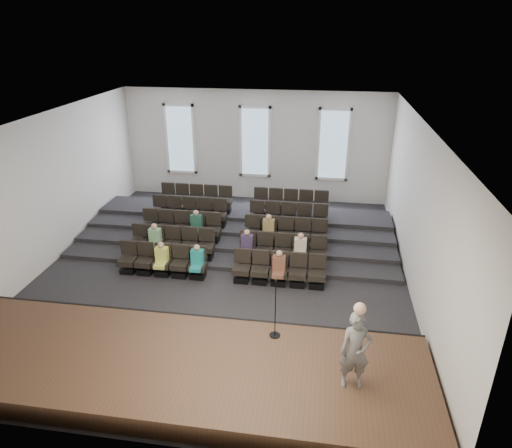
{
  "coord_description": "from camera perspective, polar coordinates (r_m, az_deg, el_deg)",
  "views": [
    {
      "loc": [
        3.11,
        -13.12,
        7.71
      ],
      "look_at": [
        1.03,
        0.5,
        1.56
      ],
      "focal_mm": 32.0,
      "sensor_mm": 36.0,
      "label": 1
    }
  ],
  "objects": [
    {
      "name": "mic_stand",
      "position": [
        11.47,
        2.41,
        -11.82
      ],
      "size": [
        0.28,
        0.28,
        1.65
      ],
      "color": "black",
      "rests_on": "stage"
    },
    {
      "name": "stage",
      "position": [
        11.39,
        -9.86,
        -17.31
      ],
      "size": [
        11.8,
        3.6,
        0.5
      ],
      "primitive_type": "cube",
      "color": "#462A1E",
      "rests_on": "ground"
    },
    {
      "name": "speaker",
      "position": [
        10.1,
        12.3,
        -15.26
      ],
      "size": [
        0.71,
        0.52,
        1.81
      ],
      "primitive_type": "imported",
      "rotation": [
        0.0,
        0.0,
        0.14
      ],
      "color": "#5D5B58",
      "rests_on": "stage"
    },
    {
      "name": "audience",
      "position": [
        15.42,
        -3.88,
        -2.56
      ],
      "size": [
        5.45,
        2.64,
        1.1
      ],
      "color": "#CAD756",
      "rests_on": "seating_rows"
    },
    {
      "name": "wall_right",
      "position": [
        14.41,
        19.71,
        1.4
      ],
      "size": [
        0.04,
        14.0,
        5.0
      ],
      "primitive_type": "cube",
      "color": "silver",
      "rests_on": "ground"
    },
    {
      "name": "ground",
      "position": [
        15.53,
        -4.05,
        -5.76
      ],
      "size": [
        14.0,
        14.0,
        0.0
      ],
      "primitive_type": "plane",
      "color": "black",
      "rests_on": "ground"
    },
    {
      "name": "seating_rows",
      "position": [
        16.55,
        -2.98,
        -1.1
      ],
      "size": [
        6.8,
        4.7,
        1.67
      ],
      "color": "black",
      "rests_on": "ground"
    },
    {
      "name": "risers",
      "position": [
        18.21,
        -1.93,
        -0.32
      ],
      "size": [
        11.8,
        4.8,
        0.6
      ],
      "color": "black",
      "rests_on": "ground"
    },
    {
      "name": "wall_left",
      "position": [
        16.81,
        -24.83,
        3.73
      ],
      "size": [
        0.04,
        14.0,
        5.0
      ],
      "primitive_type": "cube",
      "color": "silver",
      "rests_on": "ground"
    },
    {
      "name": "wall_back",
      "position": [
        21.03,
        -0.09,
        9.73
      ],
      "size": [
        12.0,
        0.04,
        5.0
      ],
      "primitive_type": "cube",
      "color": "silver",
      "rests_on": "ground"
    },
    {
      "name": "wall_front",
      "position": [
        8.6,
        -14.94,
        -14.19
      ],
      "size": [
        12.0,
        0.04,
        5.0
      ],
      "primitive_type": "cube",
      "color": "silver",
      "rests_on": "ground"
    },
    {
      "name": "stage_lip",
      "position": [
        12.69,
        -7.38,
        -12.16
      ],
      "size": [
        11.8,
        0.06,
        0.52
      ],
      "primitive_type": "cube",
      "color": "black",
      "rests_on": "ground"
    },
    {
      "name": "windows",
      "position": [
        20.92,
        -0.12,
        10.22
      ],
      "size": [
        8.44,
        0.1,
        3.24
      ],
      "color": "white",
      "rests_on": "wall_back"
    },
    {
      "name": "ceiling",
      "position": [
        13.75,
        -4.67,
        12.66
      ],
      "size": [
        12.0,
        14.0,
        0.02
      ],
      "primitive_type": "cube",
      "color": "white",
      "rests_on": "ground"
    }
  ]
}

